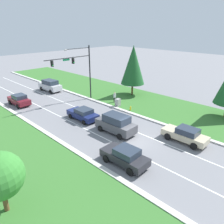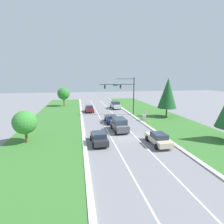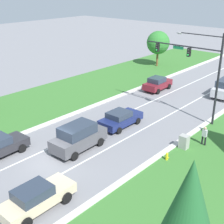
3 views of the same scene
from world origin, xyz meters
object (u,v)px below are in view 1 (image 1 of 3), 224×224
at_px(champagne_sedan, 185,135).
at_px(pedestrian, 115,97).
at_px(charcoal_sedan, 125,156).
at_px(silver_suv, 50,85).
at_px(navy_sedan, 83,114).
at_px(graphite_suv, 116,124).
at_px(fire_hydrant, 130,109).
at_px(burgundy_sedan, 19,100).
at_px(utility_cabinet, 118,103).
at_px(conifer_far_right_tree, 133,65).
at_px(traffic_signal_mast, 79,66).

distance_m(champagne_sedan, pedestrian, 14.31).
relative_size(charcoal_sedan, silver_suv, 0.89).
height_order(charcoal_sedan, navy_sedan, charcoal_sedan).
relative_size(graphite_suv, navy_sedan, 1.07).
relative_size(graphite_suv, fire_hydrant, 6.86).
xyz_separation_m(burgundy_sedan, utility_cabinet, (10.03, -11.13, -0.24)).
bearing_deg(pedestrian, navy_sedan, 12.72).
distance_m(graphite_suv, pedestrian, 10.25).
height_order(graphite_suv, pedestrian, graphite_suv).
bearing_deg(pedestrian, conifer_far_right_tree, -172.15).
xyz_separation_m(utility_cabinet, pedestrian, (0.95, 1.59, 0.34)).
xyz_separation_m(burgundy_sedan, conifer_far_right_tree, (16.04, -8.89, 4.35)).
bearing_deg(silver_suv, pedestrian, -77.57).
xyz_separation_m(navy_sedan, pedestrian, (7.58, 1.65, 0.18)).
height_order(fire_hydrant, conifer_far_right_tree, conifer_far_right_tree).
relative_size(traffic_signal_mast, graphite_suv, 1.77).
bearing_deg(navy_sedan, utility_cabinet, 0.28).
distance_m(charcoal_sedan, pedestrian, 16.35).
height_order(navy_sedan, champagne_sedan, champagne_sedan).
relative_size(navy_sedan, utility_cabinet, 3.74).
distance_m(burgundy_sedan, champagne_sedan, 24.45).
bearing_deg(charcoal_sedan, traffic_signal_mast, 62.85).
bearing_deg(utility_cabinet, conifer_far_right_tree, 20.47).
bearing_deg(burgundy_sedan, utility_cabinet, -49.68).
distance_m(pedestrian, conifer_far_right_tree, 6.65).
bearing_deg(navy_sedan, champagne_sedan, -72.84).
relative_size(charcoal_sedan, fire_hydrant, 6.29).
bearing_deg(charcoal_sedan, navy_sedan, 69.28).
height_order(graphite_suv, champagne_sedan, graphite_suv).
xyz_separation_m(champagne_sedan, pedestrian, (3.76, 13.81, 0.11)).
distance_m(silver_suv, conifer_far_right_tree, 15.65).
distance_m(silver_suv, burgundy_sedan, 8.10).
height_order(traffic_signal_mast, burgundy_sedan, traffic_signal_mast).
bearing_deg(pedestrian, utility_cabinet, 59.59).
distance_m(navy_sedan, utility_cabinet, 6.63).
distance_m(silver_suv, pedestrian, 13.49).
relative_size(silver_suv, navy_sedan, 1.10).
height_order(charcoal_sedan, silver_suv, silver_suv).
height_order(burgundy_sedan, fire_hydrant, burgundy_sedan).
height_order(graphite_suv, utility_cabinet, graphite_suv).
height_order(graphite_suv, conifer_far_right_tree, conifer_far_right_tree).
distance_m(graphite_suv, champagne_sedan, 7.48).
height_order(traffic_signal_mast, navy_sedan, traffic_signal_mast).
distance_m(utility_cabinet, pedestrian, 1.88).
relative_size(traffic_signal_mast, conifer_far_right_tree, 1.02).
distance_m(traffic_signal_mast, charcoal_sedan, 18.66).
bearing_deg(charcoal_sedan, pedestrian, 45.35).
distance_m(pedestrian, fire_hydrant, 4.22).
xyz_separation_m(traffic_signal_mast, charcoal_sedan, (-7.73, -16.29, -4.83)).
bearing_deg(pedestrian, silver_suv, -73.90).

